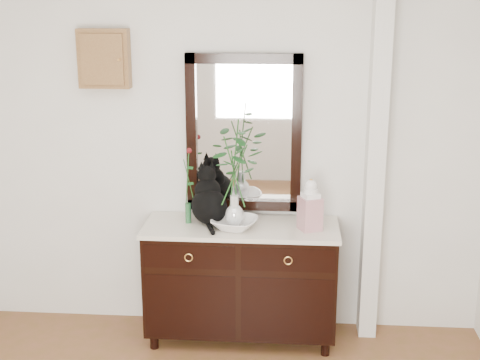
# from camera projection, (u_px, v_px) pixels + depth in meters

# --- Properties ---
(wall_back) EXTENTS (3.60, 0.04, 2.70)m
(wall_back) POSITION_uv_depth(u_px,v_px,m) (230.00, 146.00, 4.67)
(wall_back) COLOR silver
(wall_back) RESTS_ON ground
(pilaster) EXTENTS (0.12, 0.20, 2.70)m
(pilaster) POSITION_uv_depth(u_px,v_px,m) (376.00, 151.00, 4.52)
(pilaster) COLOR silver
(pilaster) RESTS_ON ground
(sideboard) EXTENTS (1.33, 0.52, 0.82)m
(sideboard) POSITION_uv_depth(u_px,v_px,m) (241.00, 276.00, 4.65)
(sideboard) COLOR black
(sideboard) RESTS_ON ground
(wall_mirror) EXTENTS (0.80, 0.06, 1.10)m
(wall_mirror) POSITION_uv_depth(u_px,v_px,m) (244.00, 134.00, 4.62)
(wall_mirror) COLOR black
(wall_mirror) RESTS_ON wall_back
(key_cabinet) EXTENTS (0.35, 0.10, 0.40)m
(key_cabinet) POSITION_uv_depth(u_px,v_px,m) (104.00, 59.00, 4.53)
(key_cabinet) COLOR brown
(key_cabinet) RESTS_ON wall_back
(cat) EXTENTS (0.37, 0.41, 0.40)m
(cat) POSITION_uv_depth(u_px,v_px,m) (209.00, 195.00, 4.56)
(cat) COLOR black
(cat) RESTS_ON sideboard
(lotus_bowl) EXTENTS (0.37, 0.37, 0.07)m
(lotus_bowl) POSITION_uv_depth(u_px,v_px,m) (234.00, 223.00, 4.48)
(lotus_bowl) COLOR white
(lotus_bowl) RESTS_ON sideboard
(vase_branches) EXTENTS (0.38, 0.38, 0.74)m
(vase_branches) POSITION_uv_depth(u_px,v_px,m) (234.00, 172.00, 4.39)
(vase_branches) COLOR silver
(vase_branches) RESTS_ON lotus_bowl
(bud_vase_rose) EXTENTS (0.08, 0.08, 0.54)m
(bud_vase_rose) POSITION_uv_depth(u_px,v_px,m) (188.00, 185.00, 4.54)
(bud_vase_rose) COLOR #265B32
(bud_vase_rose) RESTS_ON sideboard
(ginger_jar) EXTENTS (0.18, 0.18, 0.36)m
(ginger_jar) POSITION_uv_depth(u_px,v_px,m) (310.00, 204.00, 4.43)
(ginger_jar) COLOR white
(ginger_jar) RESTS_ON sideboard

